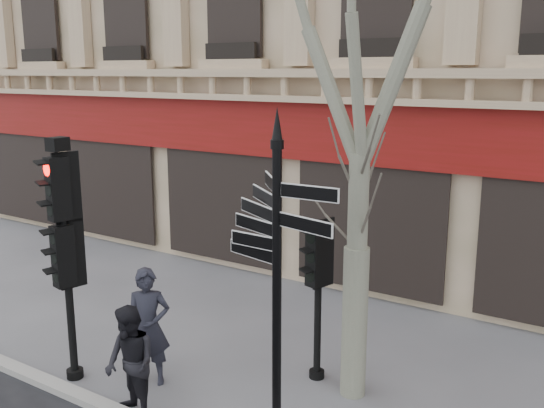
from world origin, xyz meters
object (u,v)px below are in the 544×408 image
at_px(fingerpost, 277,226).
at_px(pedestrian_b, 130,364).
at_px(pedestrian_a, 148,327).
at_px(traffic_signal_main, 64,231).
at_px(traffic_signal_secondary, 318,272).

distance_m(fingerpost, pedestrian_b, 3.05).
distance_m(pedestrian_a, pedestrian_b, 1.03).
height_order(traffic_signal_main, pedestrian_b, traffic_signal_main).
relative_size(traffic_signal_secondary, pedestrian_a, 1.36).
distance_m(traffic_signal_secondary, pedestrian_a, 2.82).
distance_m(traffic_signal_main, traffic_signal_secondary, 4.00).
relative_size(fingerpost, pedestrian_b, 2.66).
xyz_separation_m(traffic_signal_main, pedestrian_b, (1.65, -0.33, -1.64)).
relative_size(traffic_signal_main, traffic_signal_secondary, 1.51).
bearing_deg(fingerpost, pedestrian_b, -140.28).
distance_m(traffic_signal_main, pedestrian_b, 2.35).
distance_m(fingerpost, traffic_signal_secondary, 2.23).
relative_size(fingerpost, traffic_signal_secondary, 1.73).
bearing_deg(pedestrian_a, pedestrian_b, -96.83).
bearing_deg(fingerpost, traffic_signal_main, -152.79).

